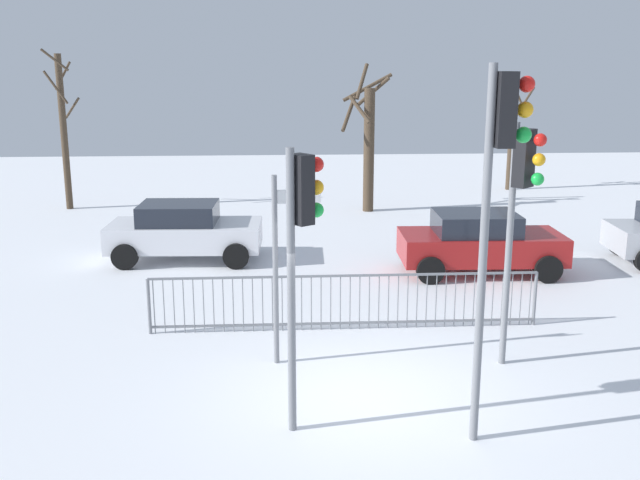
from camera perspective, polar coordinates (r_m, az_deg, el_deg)
name	(u,v)px	position (r m, az deg, el deg)	size (l,w,h in m)	color
ground_plane	(363,397)	(11.17, 3.40, -12.21)	(60.00, 60.00, 0.00)	white
traffic_light_foreground_left	(521,191)	(11.81, 15.51, 3.72)	(0.46, 0.48, 4.00)	slate
traffic_light_mid_right	(300,226)	(9.38, -1.56, 1.09)	(0.50, 0.44, 3.86)	slate
traffic_light_rear_right	(499,173)	(9.16, 13.86, 5.11)	(0.57, 0.32, 4.89)	slate
direction_sign_post	(279,260)	(11.78, -3.24, -1.61)	(0.79, 0.12, 3.17)	slate
pedestrian_guard_railing	(345,301)	(13.63, 1.99, -4.82)	(7.32, 0.10, 1.07)	slate
car_red_trailing	(479,242)	(17.64, 12.41, -0.13)	(3.85, 2.01, 1.47)	maroon
car_white_mid	(184,231)	(18.69, -10.65, 0.73)	(3.86, 2.05, 1.47)	silver
bare_tree_left	(511,138)	(29.77, 14.79, 7.79)	(1.47, 1.22, 4.48)	#473828
bare_tree_centre	(368,141)	(24.52, 3.76, 7.78)	(1.85, 1.69, 4.90)	#473828
bare_tree_right	(64,128)	(26.23, -19.49, 8.27)	(1.05, 1.08, 5.37)	#473828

